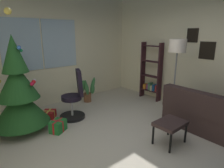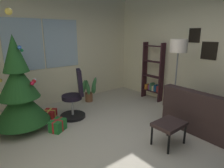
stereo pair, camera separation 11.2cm
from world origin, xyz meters
TOP-DOWN VIEW (x-y plane):
  - ground_plane at (0.00, 0.00)m, footprint 4.70×5.24m
  - wall_back_with_windows at (-0.02, 2.67)m, footprint 4.70×0.12m
  - wall_right_with_frames at (2.40, -0.00)m, footprint 0.12×5.24m
  - couch at (1.68, -0.89)m, footprint 1.64×1.77m
  - footstool at (0.52, -0.51)m, footprint 0.53×0.40m
  - holiday_tree at (-1.25, 1.62)m, footprint 1.04×1.04m
  - gift_box_red at (-0.64, 1.84)m, footprint 0.38×0.38m
  - gift_box_green at (-0.76, 1.13)m, footprint 0.37×0.35m
  - office_chair at (-0.18, 1.47)m, footprint 0.59×0.56m
  - bookshelf at (2.13, 1.18)m, footprint 0.18×0.64m
  - floor_lamp at (1.65, 0.15)m, footprint 0.37×0.37m
  - potted_plant at (0.62, 2.14)m, footprint 0.41×0.43m

SIDE VIEW (x-z plane):
  - ground_plane at x=0.00m, z-range -0.10..0.00m
  - gift_box_red at x=-0.64m, z-range 0.00..0.16m
  - gift_box_green at x=-0.76m, z-range 0.00..0.22m
  - couch at x=1.68m, z-range -0.13..0.69m
  - potted_plant at x=0.62m, z-range -0.04..0.66m
  - footstool at x=0.52m, z-range 0.15..0.55m
  - office_chair at x=-0.18m, z-range -0.12..0.97m
  - bookshelf at x=2.13m, z-range -0.08..1.52m
  - holiday_tree at x=-1.25m, z-range -0.37..1.90m
  - wall_right_with_frames at x=2.40m, z-range 0.00..2.87m
  - wall_back_with_windows at x=-0.02m, z-range 0.01..2.88m
  - floor_lamp at x=1.65m, z-range 0.61..2.33m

